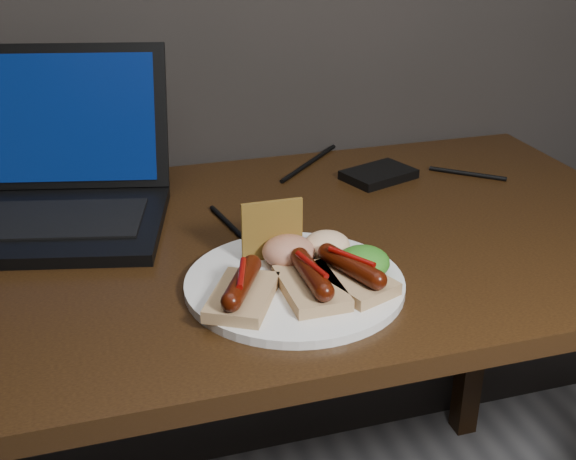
% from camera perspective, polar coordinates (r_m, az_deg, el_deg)
% --- Properties ---
extents(desk, '(1.40, 0.70, 0.75)m').
position_cam_1_polar(desk, '(1.11, -5.15, -5.19)').
color(desk, '#36210D').
rests_on(desk, ground).
extents(laptop, '(0.46, 0.43, 0.25)m').
position_cam_1_polar(laptop, '(1.21, -19.15, 3.44)').
color(laptop, black).
rests_on(laptop, desk).
extents(hard_drive, '(0.14, 0.12, 0.02)m').
position_cam_1_polar(hard_drive, '(1.32, 7.17, 4.37)').
color(hard_drive, black).
rests_on(hard_drive, desk).
extents(desk_cables, '(0.93, 0.42, 0.01)m').
position_cam_1_polar(desk_cables, '(1.21, -3.70, 2.48)').
color(desk_cables, black).
rests_on(desk_cables, desk).
extents(plate, '(0.32, 0.32, 0.01)m').
position_cam_1_polar(plate, '(0.95, 0.52, -4.24)').
color(plate, white).
rests_on(plate, desk).
extents(bread_sausage_left, '(0.12, 0.13, 0.04)m').
position_cam_1_polar(bread_sausage_left, '(0.89, -3.64, -4.78)').
color(bread_sausage_left, tan).
rests_on(bread_sausage_left, plate).
extents(bread_sausage_center, '(0.07, 0.12, 0.04)m').
position_cam_1_polar(bread_sausage_center, '(0.91, 1.86, -4.10)').
color(bread_sausage_center, tan).
rests_on(bread_sausage_center, plate).
extents(bread_sausage_right, '(0.11, 0.13, 0.04)m').
position_cam_1_polar(bread_sausage_right, '(0.93, 5.00, -3.46)').
color(bread_sausage_right, tan).
rests_on(bread_sausage_right, plate).
extents(crispbread, '(0.09, 0.01, 0.08)m').
position_cam_1_polar(crispbread, '(0.98, -1.26, 0.01)').
color(crispbread, olive).
rests_on(crispbread, plate).
extents(salad_greens, '(0.07, 0.07, 0.04)m').
position_cam_1_polar(salad_greens, '(0.95, 5.97, -2.54)').
color(salad_greens, '#1C5F13').
rests_on(salad_greens, plate).
extents(salsa_mound, '(0.07, 0.07, 0.04)m').
position_cam_1_polar(salsa_mound, '(0.97, 0.05, -1.70)').
color(salsa_mound, '#9B110F').
rests_on(salsa_mound, plate).
extents(coleslaw_mound, '(0.06, 0.06, 0.04)m').
position_cam_1_polar(coleslaw_mound, '(1.00, 3.10, -1.17)').
color(coleslaw_mound, silver).
rests_on(coleslaw_mound, plate).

